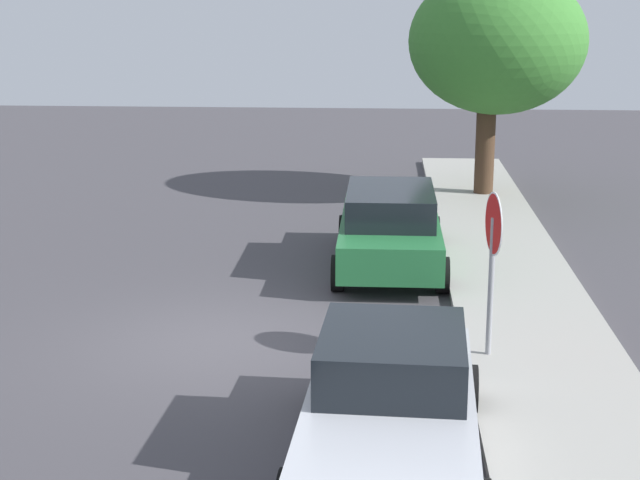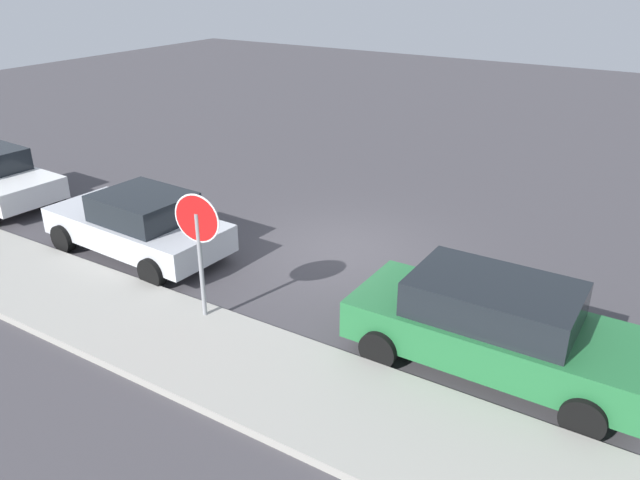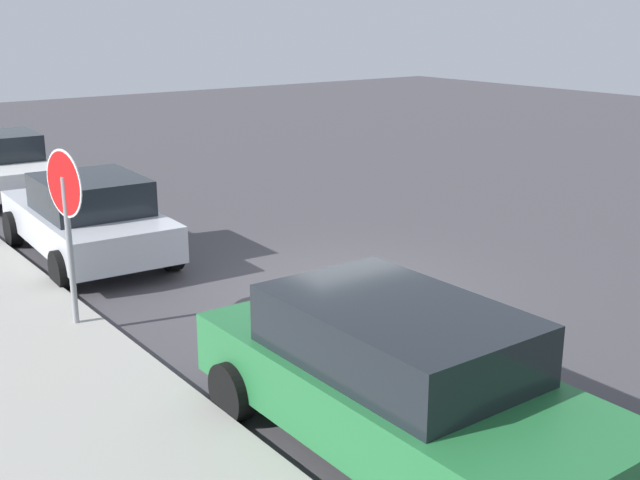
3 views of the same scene
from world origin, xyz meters
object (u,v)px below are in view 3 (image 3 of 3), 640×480
at_px(parked_car_white, 1,166).
at_px(stop_sign, 66,207).
at_px(parked_car_silver, 88,217).
at_px(parked_car_green, 398,380).

bearing_deg(parked_car_white, stop_sign, 170.02).
bearing_deg(parked_car_silver, parked_car_green, 179.89).
distance_m(stop_sign, parked_car_white, 9.11).
distance_m(stop_sign, parked_car_green, 5.12).
bearing_deg(stop_sign, parked_car_green, -164.12).
bearing_deg(parked_car_green, parked_car_silver, -0.11).
height_order(stop_sign, parked_car_silver, stop_sign).
xyz_separation_m(stop_sign, parked_car_silver, (3.11, -1.39, -0.98)).
xyz_separation_m(stop_sign, parked_car_green, (-4.84, -1.38, -0.92)).
xyz_separation_m(parked_car_silver, parked_car_white, (5.82, -0.18, -0.01)).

